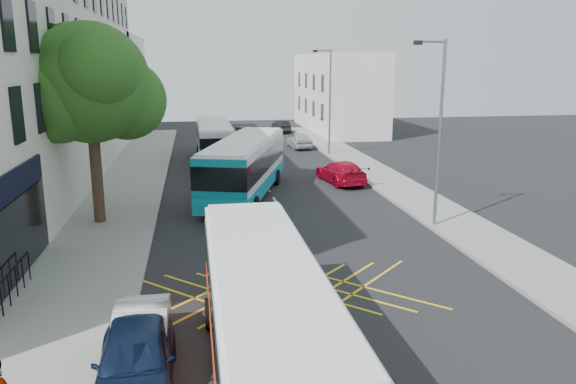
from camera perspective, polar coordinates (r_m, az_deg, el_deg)
name	(u,v)px	position (r m, az deg, el deg)	size (l,w,h in m)	color
pavement_left	(100,223)	(26.99, -18.51, -2.98)	(5.00, 70.00, 0.15)	gray
pavement_right	(432,208)	(29.05, 14.40, -1.59)	(3.00, 70.00, 0.15)	gray
terrace_main	(18,70)	(36.51, -25.71, 11.10)	(8.30, 45.00, 13.50)	beige
terrace_far	(102,82)	(66.43, -18.36, 10.55)	(8.00, 20.00, 10.00)	silver
building_right	(337,93)	(60.65, 5.04, 10.02)	(6.00, 18.00, 8.00)	silver
street_tree	(89,84)	(26.01, -19.55, 10.28)	(6.30, 5.70, 8.80)	#382619
lamp_near	(438,124)	(25.02, 15.00, 6.65)	(1.45, 0.15, 8.00)	slate
lamp_far	(329,96)	(43.95, 4.16, 9.67)	(1.45, 0.15, 8.00)	slate
railings	(1,298)	(18.12, -27.12, -9.52)	(0.08, 5.60, 1.14)	black
bus_near	(265,318)	(13.09, -2.33, -12.67)	(2.67, 10.54, 2.96)	silver
bus_mid	(245,166)	(30.71, -4.40, 2.62)	(5.82, 11.51, 3.16)	silver
bus_far	(215,141)	(41.70, -7.45, 5.13)	(2.65, 10.29, 2.88)	silver
parked_car_blue	(136,359)	(13.56, -15.21, -16.07)	(1.75, 4.35, 1.48)	#0D1834
parked_car_silver	(141,335)	(14.81, -14.68, -13.88)	(1.34, 3.84, 1.26)	#B7B8BF
red_hatchback	(341,172)	(34.35, 5.41, 2.05)	(1.91, 4.70, 1.36)	#AD0721
distant_car_grey	(244,135)	(51.38, -4.47, 5.84)	(2.51, 5.45, 1.52)	#464A4E
distant_car_silver	(299,140)	(48.10, 1.13, 5.29)	(1.61, 3.99, 1.36)	#B3B7BB
distant_car_dark	(281,126)	(58.88, -0.72, 6.69)	(1.35, 3.86, 1.27)	black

